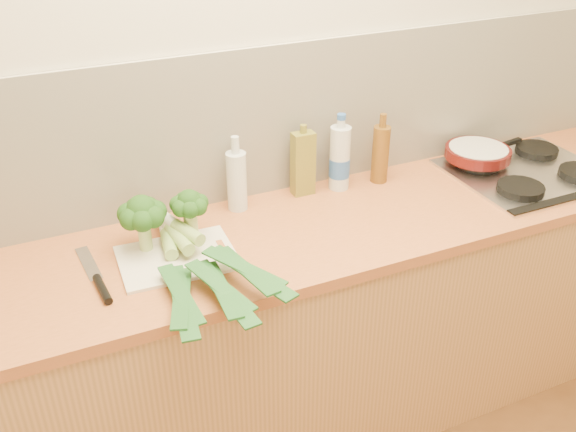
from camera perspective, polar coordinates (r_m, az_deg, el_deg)
name	(u,v)px	position (r m, az deg, el deg)	size (l,w,h in m)	color
room_shell	(256,124)	(2.26, -2.85, 8.13)	(3.50, 3.50, 3.50)	beige
counter	(290,334)	(2.40, 0.21, -10.46)	(3.20, 0.62, 0.90)	tan
gas_hob	(529,171)	(2.67, 20.67, 3.75)	(0.58, 0.50, 0.04)	silver
chopping_board	(177,258)	(2.02, -9.82, -3.66)	(0.35, 0.26, 0.01)	beige
broccoli_left	(142,214)	(2.01, -12.84, 0.18)	(0.15, 0.15, 0.19)	#AEC673
broccoli_right	(189,206)	(2.03, -8.77, 0.90)	(0.12, 0.12, 0.18)	#AEC673
leek_front	(172,258)	(1.97, -10.24, -3.66)	(0.16, 0.64, 0.04)	white
leek_mid	(189,250)	(1.96, -8.82, -2.97)	(0.14, 0.69, 0.04)	white
leek_back	(204,243)	(1.96, -7.47, -2.37)	(0.25, 0.62, 0.04)	white
chefs_knife	(99,283)	(1.95, -16.46, -5.69)	(0.06, 0.34, 0.02)	silver
skillet	(478,152)	(2.65, 16.56, 5.44)	(0.37, 0.26, 0.04)	#490E0C
oil_tin	(303,163)	(2.31, 1.34, 4.72)	(0.08, 0.05, 0.27)	olive
glass_bottle	(237,180)	(2.22, -4.58, 3.23)	(0.07, 0.07, 0.27)	silver
amber_bottle	(380,153)	(2.43, 8.22, 5.55)	(0.06, 0.06, 0.27)	brown
water_bottle	(340,160)	(2.36, 4.61, 5.01)	(0.08, 0.08, 0.27)	silver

